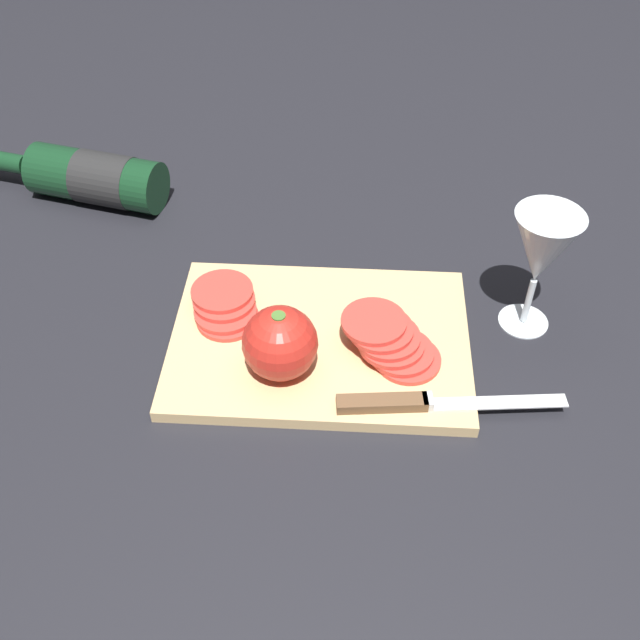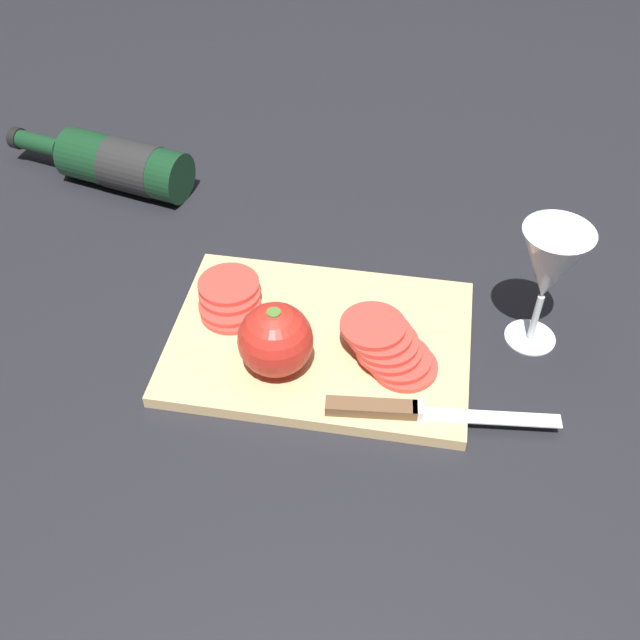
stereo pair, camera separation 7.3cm
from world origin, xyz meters
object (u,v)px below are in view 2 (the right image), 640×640
at_px(knife, 393,410).
at_px(tomato_slice_stack_near, 389,346).
at_px(tomato_slice_stack_far, 230,298).
at_px(whole_tomato, 275,340).
at_px(wine_bottle, 120,164).
at_px(wine_glass, 549,269).

distance_m(knife, tomato_slice_stack_near, 0.09).
distance_m(knife, tomato_slice_stack_far, 0.28).
xyz_separation_m(whole_tomato, tomato_slice_stack_near, (-0.13, -0.04, -0.03)).
bearing_deg(wine_bottle, whole_tomato, 132.70).
relative_size(whole_tomato, tomato_slice_stack_far, 0.82).
bearing_deg(whole_tomato, tomato_slice_stack_near, -164.26).
bearing_deg(tomato_slice_stack_near, whole_tomato, 15.74).
relative_size(wine_bottle, wine_glass, 1.88).
bearing_deg(wine_glass, tomato_slice_stack_near, 24.05).
xyz_separation_m(tomato_slice_stack_near, tomato_slice_stack_far, (0.22, -0.06, -0.01)).
bearing_deg(tomato_slice_stack_far, wine_glass, -176.84).
height_order(whole_tomato, tomato_slice_stack_near, whole_tomato).
bearing_deg(tomato_slice_stack_far, knife, 147.88).
bearing_deg(tomato_slice_stack_near, wine_bottle, -34.76).
distance_m(wine_glass, tomato_slice_stack_far, 0.41).
height_order(knife, tomato_slice_stack_near, tomato_slice_stack_near).
bearing_deg(wine_bottle, tomato_slice_stack_far, 133.31).
height_order(wine_bottle, wine_glass, wine_glass).
bearing_deg(whole_tomato, wine_bottle, -47.30).
bearing_deg(tomato_slice_stack_near, tomato_slice_stack_far, -15.08).
bearing_deg(whole_tomato, wine_glass, -159.38).
relative_size(knife, tomato_slice_stack_far, 2.42).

